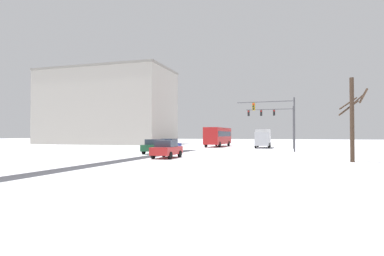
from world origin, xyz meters
The scene contains 12 objects.
wheel_track_left_lane centered at (-3.38, 17.49, 0.00)m, with size 1.00×38.47×0.01m, color #38383D.
wheel_track_right_lane centered at (-4.21, 17.49, 0.00)m, with size 0.72×38.47×0.01m, color #38383D.
sidewalk_kerb_right centered at (11.27, 15.74, 0.06)m, with size 4.00×38.47×0.12m, color white.
traffic_signal_near_right centered at (7.96, 33.06, 4.47)m, with size 6.82×0.49×6.50m.
traffic_signal_far_right centered at (6.98, 44.95, 4.83)m, with size 7.24×0.39×6.50m.
car_blue_lead centered at (-5.22, 31.69, 0.82)m, with size 1.86×4.11×1.62m.
car_dark_green_second centered at (-5.11, 26.93, 0.82)m, with size 1.85×4.11×1.62m.
car_red_third centered at (-1.38, 21.13, 0.82)m, with size 1.86×4.11×1.62m.
bus_oncoming centered at (-3.03, 50.11, 1.99)m, with size 2.87×11.06×3.38m.
box_truck_delivery centered at (5.12, 47.19, 1.63)m, with size 2.44×7.45×3.02m.
bare_tree_sidewalk_mid centered at (14.06, 21.41, 3.52)m, with size 1.90×1.74×6.58m.
office_building_far_left_block centered at (-31.49, 58.65, 8.55)m, with size 30.07×15.27×17.09m.
Camera 1 is at (9.44, -5.79, 2.12)m, focal length 29.62 mm.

